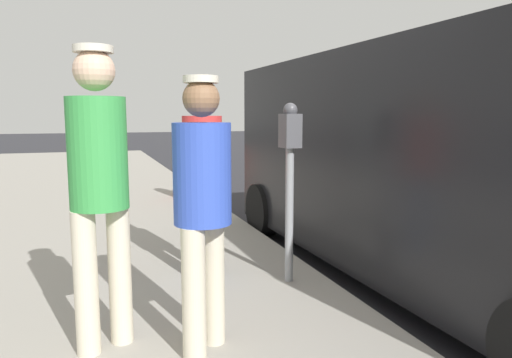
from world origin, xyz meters
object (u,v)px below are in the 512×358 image
object	(u,v)px
pedestrian_in_green	(99,179)
pedestrian_in_blue	(203,199)
parking_meter_near	(290,162)
pedestrian_in_red	(203,168)
fire_hydrant	(181,173)
parked_van	(432,159)

from	to	relation	value
pedestrian_in_green	pedestrian_in_blue	bearing A→B (deg)	158.00
parking_meter_near	pedestrian_in_red	distance (m)	0.76
pedestrian_in_blue	pedestrian_in_green	size ratio (longest dim) A/B	0.91
pedestrian_in_red	fire_hydrant	bearing A→B (deg)	-97.80
parking_meter_near	pedestrian_in_blue	distance (m)	1.36
pedestrian_in_green	parked_van	bearing A→B (deg)	-165.60
pedestrian_in_blue	pedestrian_in_green	world-z (taller)	pedestrian_in_green
pedestrian_in_red	parking_meter_near	bearing A→B (deg)	151.09
parking_meter_near	pedestrian_in_red	world-z (taller)	pedestrian_in_red
parked_van	pedestrian_in_red	bearing A→B (deg)	-8.13
parked_van	fire_hydrant	world-z (taller)	parked_van
fire_hydrant	pedestrian_in_red	bearing A→B (deg)	82.20
pedestrian_in_blue	pedestrian_in_green	distance (m)	0.62
parking_meter_near	parked_van	world-z (taller)	parked_van
pedestrian_in_red	pedestrian_in_blue	xyz separation A→B (m)	(0.30, 1.32, -0.03)
pedestrian_in_red	pedestrian_in_blue	distance (m)	1.35
pedestrian_in_red	pedestrian_in_green	bearing A→B (deg)	51.27
parking_meter_near	pedestrian_in_blue	size ratio (longest dim) A/B	0.93
parking_meter_near	pedestrian_in_green	bearing A→B (deg)	25.23
pedestrian_in_green	fire_hydrant	world-z (taller)	pedestrian_in_green
pedestrian_in_blue	parked_van	bearing A→B (deg)	-157.74
pedestrian_in_green	parked_van	xyz separation A→B (m)	(-3.03, -0.78, -0.05)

